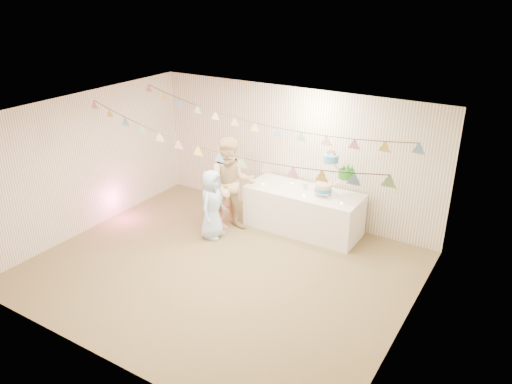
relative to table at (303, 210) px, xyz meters
The scene contains 23 objects.
floor 2.09m from the table, 104.75° to the right, with size 6.00×6.00×0.00m, color brown.
ceiling 3.00m from the table, 104.75° to the right, with size 6.00×6.00×0.00m, color beige.
back_wall 1.16m from the table, 135.42° to the left, with size 6.00×6.00×0.00m, color white.
front_wall 4.60m from the table, 96.65° to the right, with size 6.00×6.00×0.00m, color white.
left_wall 4.14m from the table, 150.60° to the right, with size 5.00×5.00×0.00m, color white.
right_wall 3.30m from the table, 38.70° to the right, with size 5.00×5.00×0.00m, color white.
table is the anchor object (origin of this frame).
cake_stand 0.93m from the table, ahead, with size 0.73×0.43×0.81m, color silver, non-canonical shape.
cake_bottom 0.59m from the table, ahead, with size 0.31×0.31×0.15m, color #298FC2, non-canonical shape.
cake_middle 1.02m from the table, 10.86° to the left, with size 0.27×0.27×0.22m, color #21791A, non-canonical shape.
cake_top_tier 1.09m from the table, ahead, with size 0.25×0.25×0.19m, color #4798DF, non-canonical shape.
platter 0.63m from the table, behind, with size 0.32×0.32×0.02m, color white.
posy 0.42m from the table, 100.97° to the left, with size 0.14×0.14×0.15m, color white, non-canonical shape.
person_adult_a 1.52m from the table, 157.37° to the right, with size 0.60×0.40×1.66m, color #FE9984.
person_adult_b 1.45m from the table, 149.36° to the right, with size 0.89×0.69×1.83m, color tan.
person_child 1.74m from the table, 139.55° to the right, with size 0.64×0.42×1.31m, color #AED1F7.
bunting_back 2.20m from the table, 120.56° to the right, with size 5.60×1.10×0.40m, color pink, non-canonical shape.
bunting_front 2.95m from the table, 103.45° to the right, with size 5.60×0.90×0.36m, color #72A5E5, non-canonical shape.
tealight_0 0.92m from the table, 169.38° to the right, with size 0.04×0.04×0.03m, color #FFD88C.
tealight_1 0.58m from the table, 152.78° to the left, with size 0.04×0.04×0.03m, color #FFD88C.
tealight_2 0.49m from the table, 65.56° to the right, with size 0.04×0.04×0.03m, color #FFD88C.
tealight_3 0.59m from the table, 32.15° to the left, with size 0.04×0.04×0.03m, color #FFD88C.
tealight_4 0.94m from the table, 12.38° to the right, with size 0.04×0.04×0.03m, color #FFD88C.
Camera 1 is at (4.23, -5.73, 4.47)m, focal length 35.00 mm.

